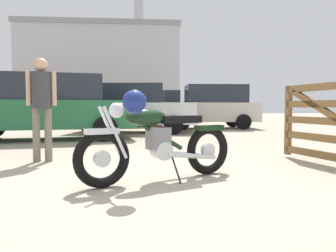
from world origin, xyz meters
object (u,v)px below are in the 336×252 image
Objects in this scene: bystander at (42,98)px; blue_hatchback_right at (135,108)px; white_estate_far at (41,105)px; silver_sedan_mid at (211,106)px; dark_sedan_left at (111,106)px; vintage_motorcycle at (157,140)px; red_hatchback_near at (160,106)px.

bystander is 6.23m from blue_hatchback_right.
silver_sedan_mid reaches higher than white_estate_far.
silver_sedan_mid is at bearing -26.45° from dark_sedan_left.
vintage_motorcycle is 0.44× the size of blue_hatchback_right.
white_estate_far is at bearing 5.95° from bystander.
dark_sedan_left is 3.68m from red_hatchback_near.
bystander is at bearing -95.23° from dark_sedan_left.
blue_hatchback_right is (0.98, -3.70, -0.10)m from dark_sedan_left.
vintage_motorcycle is 14.13m from red_hatchback_near.
red_hatchback_near is (2.50, 2.71, -0.02)m from dark_sedan_left.
white_estate_far reaches higher than blue_hatchback_right.
vintage_motorcycle is at bearing -86.10° from dark_sedan_left.
red_hatchback_near reaches higher than dark_sedan_left.
silver_sedan_mid is (4.85, 7.74, -0.10)m from bystander.
dark_sedan_left is 4.60m from silver_sedan_mid.
silver_sedan_mid is 4.96m from red_hatchback_near.
red_hatchback_near is at bearing -119.18° from vintage_motorcycle.
blue_hatchback_right is at bearing -23.42° from bystander.
silver_sedan_mid and red_hatchback_near have the same top height.
bystander reaches higher than vintage_motorcycle.
bystander is 0.35× the size of dark_sedan_left.
vintage_motorcycle is 5.94m from white_estate_far.
red_hatchback_near is at bearing -22.25° from bystander.
blue_hatchback_right is 3.62m from silver_sedan_mid.
silver_sedan_mid is at bearing -141.75° from blue_hatchback_right.
blue_hatchback_right is at bearing 33.97° from white_estate_far.
silver_sedan_mid is (3.16, 9.38, 0.43)m from vintage_motorcycle.
bystander is at bearing -104.10° from red_hatchback_near.
dark_sedan_left is at bearing -132.42° from red_hatchback_near.
dark_sedan_left is 1.21× the size of red_hatchback_near.
dark_sedan_left is 1.18× the size of silver_sedan_mid.
red_hatchback_near is at bearing 56.93° from white_estate_far.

